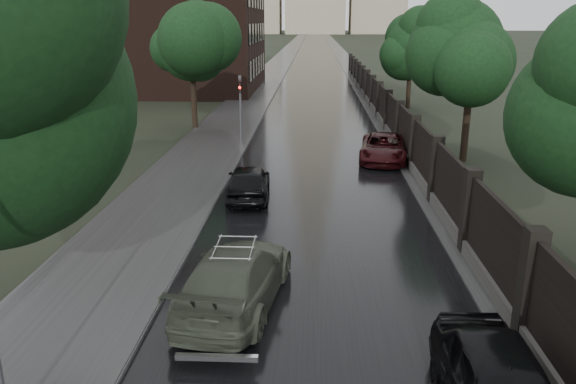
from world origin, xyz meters
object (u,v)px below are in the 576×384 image
Objects in this scene: hatchback_left at (248,182)px; car_right_far at (383,148)px; tree_right_c at (411,46)px; volga_sedan at (235,277)px; tree_right_b at (472,62)px; tree_left_far at (191,48)px; traffic_light at (240,104)px.

hatchback_left is 9.06m from car_right_far.
tree_right_c is 1.33× the size of volga_sedan.
tree_right_b is 13.02m from hatchback_left.
tree_left_far is 14.74m from car_right_far.
tree_left_far reaches higher than traffic_light.
tree_right_b is 18.82m from volga_sedan.
tree_right_b is at bearing -14.24° from traffic_light.
volga_sedan is at bearing -121.54° from tree_right_b.
hatchback_left is at bearing -146.54° from tree_right_b.
tree_left_far is at bearing 126.47° from traffic_light.
tree_right_b is 1.33× the size of volga_sedan.
hatchback_left is (1.53, -9.78, -1.69)m from traffic_light.
tree_right_b is 12.44m from traffic_light.
volga_sedan is (2.20, -18.64, -1.63)m from traffic_light.
tree_right_b reaches higher than hatchback_left.
tree_left_far reaches higher than volga_sedan.
traffic_light is 0.81× the size of car_right_far.
traffic_light is at bearing 165.76° from tree_right_b.
traffic_light is at bearing 165.26° from car_right_far.
car_right_far is at bearing -35.60° from tree_left_far.
tree_right_c is (15.50, 10.00, -0.29)m from tree_left_far.
tree_left_far is at bearing -147.17° from tree_right_c.
traffic_light reaches higher than volga_sedan.
tree_right_c is 1.69× the size of hatchback_left.
hatchback_left is at bearing -77.80° from volga_sedan.
tree_left_far is 1.79× the size of hatchback_left.
tree_right_c is at bearing 51.82° from traffic_light.
car_right_far is (6.17, 6.63, -0.02)m from hatchback_left.
volga_sedan is (-9.60, -33.64, -4.18)m from tree_right_c.
volga_sedan is at bearing 91.25° from hatchback_left.
tree_right_c reaches higher than volga_sedan.
tree_left_far is 1.05× the size of tree_right_b.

